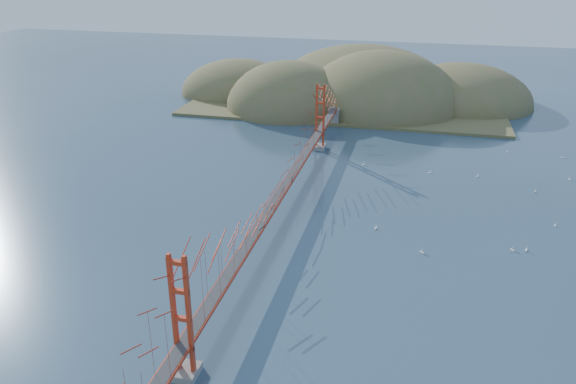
# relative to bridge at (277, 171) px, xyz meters

# --- Properties ---
(ground) EXTENTS (320.00, 320.00, 0.00)m
(ground) POSITION_rel_bridge_xyz_m (0.00, -0.18, -7.01)
(ground) COLOR #304960
(ground) RESTS_ON ground
(bridge) EXTENTS (2.20, 94.40, 12.00)m
(bridge) POSITION_rel_bridge_xyz_m (0.00, 0.00, 0.00)
(bridge) COLOR gray
(bridge) RESTS_ON ground
(far_headlands) EXTENTS (84.00, 58.00, 25.00)m
(far_headlands) POSITION_rel_bridge_xyz_m (2.21, 68.33, -7.01)
(far_headlands) COLOR brown
(far_headlands) RESTS_ON ground
(sailboat_4) EXTENTS (0.61, 0.61, 0.65)m
(sailboat_4) POSITION_rel_bridge_xyz_m (26.80, 22.51, -6.86)
(sailboat_4) COLOR white
(sailboat_4) RESTS_ON ground
(sailboat_16) EXTENTS (0.64, 0.64, 0.67)m
(sailboat_16) POSITION_rel_bridge_xyz_m (29.32, -1.07, -6.86)
(sailboat_16) COLOR white
(sailboat_16) RESTS_ON ground
(sailboat_7) EXTENTS (0.49, 0.42, 0.56)m
(sailboat_7) POSITION_rel_bridge_xyz_m (32.60, 35.63, -6.87)
(sailboat_7) COLOR white
(sailboat_7) RESTS_ON ground
(sailboat_5) EXTENTS (0.59, 0.64, 0.72)m
(sailboat_5) POSITION_rel_bridge_xyz_m (30.92, -0.78, -6.85)
(sailboat_5) COLOR white
(sailboat_5) RESTS_ON ground
(sailboat_14) EXTENTS (0.39, 0.48, 0.56)m
(sailboat_14) POSITION_rel_bridge_xyz_m (35.51, 7.09, -6.87)
(sailboat_14) COLOR white
(sailboat_14) RESTS_ON ground
(sailboat_9) EXTENTS (0.53, 0.53, 0.55)m
(sailboat_9) POSITION_rel_bridge_xyz_m (34.72, 18.24, -6.88)
(sailboat_9) COLOR white
(sailboat_9) RESTS_ON ground
(sailboat_12) EXTENTS (0.59, 0.56, 0.66)m
(sailboat_12) POSITION_rel_bridge_xyz_m (19.47, 22.27, -6.86)
(sailboat_12) COLOR white
(sailboat_12) RESTS_ON ground
(sailboat_1) EXTENTS (0.68, 0.68, 0.71)m
(sailboat_1) POSITION_rel_bridge_xyz_m (18.82, -4.22, -6.85)
(sailboat_1) COLOR white
(sailboat_1) RESTS_ON ground
(sailboat_15) EXTENTS (0.51, 0.54, 0.60)m
(sailboat_15) POSITION_rel_bridge_xyz_m (40.72, 24.71, -6.87)
(sailboat_15) COLOR white
(sailboat_15) RESTS_ON ground
(sailboat_17) EXTENTS (0.60, 0.58, 0.67)m
(sailboat_17) POSITION_rel_bridge_xyz_m (41.57, 35.01, -6.86)
(sailboat_17) COLOR white
(sailboat_17) RESTS_ON ground
(sailboat_0) EXTENTS (0.60, 0.66, 0.74)m
(sailboat_0) POSITION_rel_bridge_xyz_m (12.91, 0.71, -6.85)
(sailboat_0) COLOR white
(sailboat_0) RESTS_ON ground
(sailboat_3) EXTENTS (0.56, 0.56, 0.63)m
(sailboat_3) POSITION_rel_bridge_xyz_m (8.72, 23.50, -6.86)
(sailboat_3) COLOR white
(sailboat_3) RESTS_ON ground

